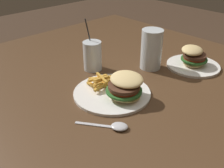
{
  "coord_description": "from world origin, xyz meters",
  "views": [
    {
      "loc": [
        0.57,
        -0.64,
        1.22
      ],
      "look_at": [
        -0.01,
        -0.09,
        0.76
      ],
      "focal_mm": 42.0,
      "sensor_mm": 36.0,
      "label": 1
    }
  ],
  "objects": [
    {
      "name": "juice_glass",
      "position": [
        -0.22,
        -0.01,
        0.77
      ],
      "size": [
        0.08,
        0.08,
        0.21
      ],
      "color": "silver",
      "rests_on": "dining_table"
    },
    {
      "name": "meal_plate_near",
      "position": [
        0.01,
        -0.09,
        0.75
      ],
      "size": [
        0.28,
        0.28,
        0.09
      ],
      "color": "white",
      "rests_on": "dining_table"
    },
    {
      "name": "spoon",
      "position": [
        0.14,
        -0.22,
        0.72
      ],
      "size": [
        0.15,
        0.12,
        0.01
      ],
      "rotation": [
        0.0,
        0.0,
        0.62
      ],
      "color": "silver",
      "rests_on": "dining_table"
    },
    {
      "name": "meal_plate_far",
      "position": [
        0.06,
        0.32,
        0.75
      ],
      "size": [
        0.23,
        0.23,
        0.09
      ],
      "color": "white",
      "rests_on": "dining_table"
    },
    {
      "name": "beer_glass",
      "position": [
        -0.06,
        0.18,
        0.8
      ],
      "size": [
        0.09,
        0.09,
        0.17
      ],
      "color": "silver",
      "rests_on": "dining_table"
    },
    {
      "name": "dining_table",
      "position": [
        0.0,
        0.0,
        0.6
      ],
      "size": [
        1.57,
        1.33,
        0.72
      ],
      "color": "#4C331E",
      "rests_on": "ground_plane"
    }
  ]
}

